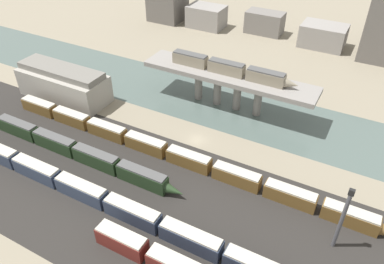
# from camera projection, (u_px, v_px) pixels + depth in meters

# --- Properties ---
(ground_plane) EXTENTS (400.00, 400.00, 0.00)m
(ground_plane) POSITION_uv_depth(u_px,v_px,m) (197.00, 140.00, 97.40)
(ground_plane) COLOR gray
(railbed_yard) EXTENTS (280.00, 42.00, 0.01)m
(railbed_yard) POSITION_uv_depth(u_px,v_px,m) (145.00, 200.00, 80.42)
(railbed_yard) COLOR #282623
(railbed_yard) RESTS_ON ground
(river_water) EXTENTS (320.00, 24.91, 0.01)m
(river_water) POSITION_uv_depth(u_px,v_px,m) (226.00, 106.00, 110.65)
(river_water) COLOR #4C5B56
(river_water) RESTS_ON ground
(bridge) EXTENTS (50.38, 9.92, 10.56)m
(bridge) POSITION_uv_depth(u_px,v_px,m) (228.00, 80.00, 105.45)
(bridge) COLOR gray
(bridge) RESTS_ON ground
(train_on_bridge) EXTENTS (36.94, 2.84, 3.52)m
(train_on_bridge) POSITION_uv_depth(u_px,v_px,m) (231.00, 69.00, 103.13)
(train_on_bridge) COLOR gray
(train_on_bridge) RESTS_ON bridge
(train_yard_mid) EXTENTS (110.00, 2.97, 3.92)m
(train_yard_mid) POSITION_uv_depth(u_px,v_px,m) (64.00, 182.00, 81.98)
(train_yard_mid) COLOR #2D384C
(train_yard_mid) RESTS_ON ground
(train_yard_far) EXTENTS (56.09, 2.71, 4.07)m
(train_yard_far) POSITION_uv_depth(u_px,v_px,m) (79.00, 152.00, 90.21)
(train_yard_far) COLOR #23381E
(train_yard_far) RESTS_ON ground
(train_yard_outer) EXTENTS (100.44, 2.88, 3.66)m
(train_yard_outer) POSITION_uv_depth(u_px,v_px,m) (172.00, 153.00, 90.10)
(train_yard_outer) COLOR brown
(train_yard_outer) RESTS_ON ground
(warehouse_building) EXTENTS (28.16, 10.66, 10.06)m
(warehouse_building) POSITION_uv_depth(u_px,v_px,m) (64.00, 83.00, 111.83)
(warehouse_building) COLOR #9E998E
(warehouse_building) RESTS_ON ground
(signal_tower) EXTENTS (1.00, 0.73, 14.81)m
(signal_tower) POSITION_uv_depth(u_px,v_px,m) (342.00, 219.00, 66.49)
(signal_tower) COLOR #4C4C51
(signal_tower) RESTS_ON ground
(city_block_left) EXTENTS (15.29, 10.47, 8.95)m
(city_block_left) POSITION_uv_depth(u_px,v_px,m) (206.00, 17.00, 159.30)
(city_block_left) COLOR gray
(city_block_left) RESTS_ON ground
(city_block_center) EXTENTS (15.05, 8.25, 8.78)m
(city_block_center) POSITION_uv_depth(u_px,v_px,m) (265.00, 23.00, 153.79)
(city_block_center) COLOR slate
(city_block_center) RESTS_ON ground
(city_block_right) EXTENTS (16.62, 11.37, 8.48)m
(city_block_right) POSITION_uv_depth(u_px,v_px,m) (323.00, 36.00, 142.93)
(city_block_right) COLOR gray
(city_block_right) RESTS_ON ground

